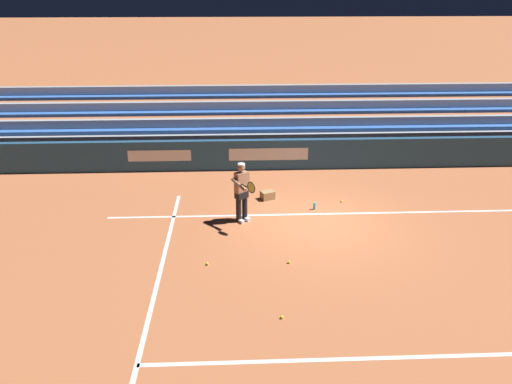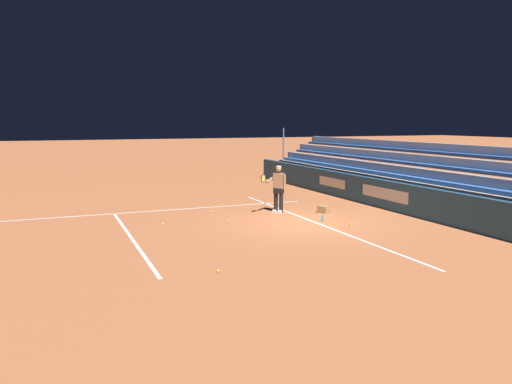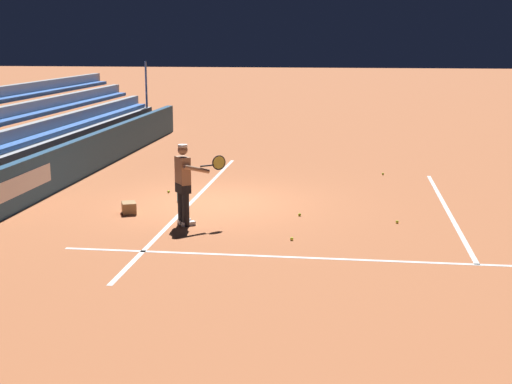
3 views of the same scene
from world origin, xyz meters
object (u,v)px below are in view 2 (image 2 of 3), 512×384
tennis_ball_stray_back (163,224)px  tennis_ball_toward_net (218,271)px  ball_box_cardboard (324,209)px  water_bottle (323,218)px  tennis_player (278,188)px  tennis_ball_by_box (228,221)px  tennis_ball_on_baseline (350,224)px  tennis_ball_midcourt (211,212)px

tennis_ball_stray_back → tennis_ball_toward_net: (-5.52, -0.08, 0.00)m
ball_box_cardboard → water_bottle: bearing=148.8°
tennis_ball_stray_back → tennis_ball_toward_net: 5.52m
tennis_player → tennis_ball_by_box: 2.72m
water_bottle → tennis_ball_on_baseline: bearing=-152.1°
tennis_ball_stray_back → tennis_ball_midcourt: same height
tennis_ball_by_box → tennis_ball_on_baseline: bearing=-119.6°
tennis_ball_on_baseline → tennis_ball_by_box: bearing=60.4°
tennis_ball_midcourt → tennis_ball_stray_back: bearing=127.1°
tennis_ball_by_box → tennis_ball_toward_net: bearing=158.5°
tennis_ball_midcourt → water_bottle: bearing=-135.3°
tennis_ball_stray_back → water_bottle: bearing=-105.6°
tennis_player → water_bottle: tennis_player is taller
ball_box_cardboard → tennis_ball_stray_back: ball_box_cardboard is taller
ball_box_cardboard → tennis_ball_on_baseline: bearing=171.7°
tennis_ball_midcourt → tennis_player: bearing=-110.7°
ball_box_cardboard → water_bottle: (-1.34, 0.81, -0.02)m
ball_box_cardboard → tennis_ball_on_baseline: ball_box_cardboard is taller
water_bottle → tennis_ball_midcourt: bearing=44.7°
tennis_ball_on_baseline → tennis_ball_toward_net: bearing=119.9°
tennis_ball_on_baseline → tennis_ball_midcourt: same height
tennis_ball_by_box → tennis_player: bearing=-65.1°
tennis_ball_stray_back → tennis_ball_by_box: 2.14m
tennis_ball_toward_net → tennis_ball_midcourt: bearing=-16.0°
water_bottle → tennis_player: bearing=17.2°
water_bottle → tennis_ball_stray_back: bearing=74.4°
ball_box_cardboard → tennis_ball_on_baseline: size_ratio=6.06×
tennis_player → water_bottle: bearing=-162.8°
ball_box_cardboard → tennis_ball_by_box: size_ratio=6.06×
tennis_player → tennis_ball_by_box: (-1.09, 2.34, -0.86)m
tennis_player → tennis_ball_by_box: tennis_player is taller
tennis_player → tennis_ball_midcourt: 2.64m
ball_box_cardboard → tennis_ball_midcourt: (1.69, 3.81, -0.10)m
ball_box_cardboard → water_bottle: 1.57m
tennis_ball_on_baseline → water_bottle: water_bottle is taller
tennis_player → tennis_ball_on_baseline: 3.39m
tennis_ball_midcourt → water_bottle: 4.26m
ball_box_cardboard → tennis_ball_midcourt: size_ratio=6.06×
tennis_ball_toward_net → water_bottle: (4.09, -5.04, 0.08)m
ball_box_cardboard → tennis_ball_toward_net: size_ratio=6.06×
tennis_ball_by_box → ball_box_cardboard: bearing=-85.9°
tennis_ball_stray_back → ball_box_cardboard: bearing=-90.8°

